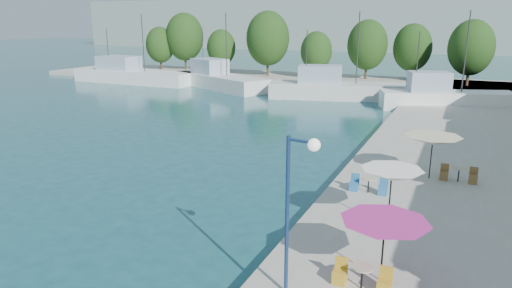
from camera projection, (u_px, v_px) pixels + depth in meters
The scene contains 21 objects.
quay_far at pixel (317, 81), 66.74m from camera, with size 90.00×16.00×0.60m, color #A19F91.
hill_west at pixel (337, 24), 155.26m from camera, with size 180.00×40.00×16.00m, color gray.
trawler_01 at pixel (132, 75), 67.22m from camera, with size 19.07×5.24×10.20m.
trawler_02 at pixel (218, 80), 61.81m from camera, with size 16.54×11.18×10.20m.
trawler_03 at pixel (337, 89), 53.20m from camera, with size 17.05×8.19×10.20m.
trawler_04 at pixel (444, 99), 46.78m from camera, with size 13.60×7.50×10.20m.
tree_01 at pixel (160, 45), 79.38m from camera, with size 4.94×4.94×7.31m.
tree_02 at pixel (185, 37), 78.95m from camera, with size 6.52×6.52×9.66m.
tree_03 at pixel (221, 48), 74.70m from camera, with size 4.69×4.69×6.95m.
tree_04 at pixel (268, 38), 69.48m from camera, with size 6.60×6.60×9.77m.
tree_05 at pixel (316, 51), 66.95m from camera, with size 4.59×4.59×6.79m.
tree_06 at pixel (367, 45), 65.53m from camera, with size 5.72×5.72×8.47m.
tree_07 at pixel (412, 48), 64.56m from camera, with size 5.35×5.35×7.93m.
tree_08 at pixel (471, 48), 58.55m from camera, with size 5.72×5.72×8.47m.
umbrella_pink at pixel (384, 228), 14.29m from camera, with size 2.84×2.84×2.10m.
umbrella_white at pixel (392, 175), 18.06m from camera, with size 2.49×2.49×2.48m.
umbrella_cream at pixel (433, 141), 23.89m from camera, with size 2.97×2.97×2.33m.
cafe_table_01 at pixel (362, 280), 14.25m from camera, with size 1.82×0.70×0.76m.
cafe_table_02 at pixel (368, 187), 22.26m from camera, with size 1.82×0.70×0.76m.
cafe_table_03 at pixel (458, 176), 23.82m from camera, with size 1.82×0.70×0.76m.
street_lamp at pixel (297, 188), 13.05m from camera, with size 1.03×0.37×5.03m.
Camera 1 is at (11.73, 2.51, 8.70)m, focal length 32.00 mm.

